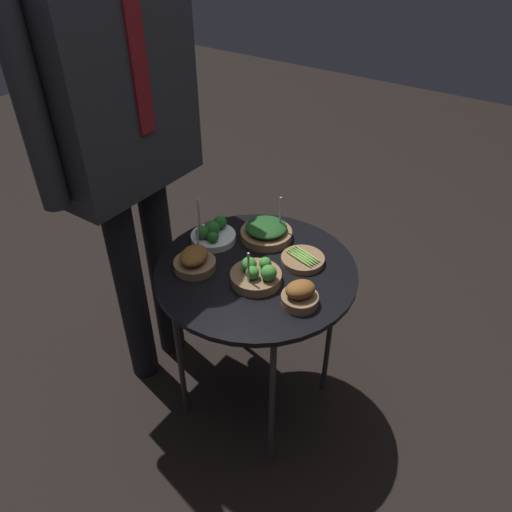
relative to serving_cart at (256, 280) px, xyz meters
name	(u,v)px	position (x,y,z in m)	size (l,w,h in m)	color
ground_plane	(256,397)	(0.00, 0.00, -0.61)	(8.00, 8.00, 0.00)	black
serving_cart	(256,280)	(0.00, 0.00, 0.00)	(0.65, 0.65, 0.66)	black
bowl_broccoli_mid_left	(257,275)	(-0.05, -0.04, 0.08)	(0.16, 0.16, 0.14)	brown
bowl_spinach_center	(266,231)	(0.16, 0.07, 0.08)	(0.18, 0.18, 0.15)	brown
bowl_broccoli_front_center	(213,233)	(0.04, 0.21, 0.08)	(0.15, 0.15, 0.17)	silver
bowl_roast_back_right	(195,261)	(-0.11, 0.16, 0.08)	(0.13, 0.13, 0.13)	brown
bowl_roast_mid_right	(300,295)	(-0.07, -0.20, 0.08)	(0.11, 0.11, 0.08)	brown
bowl_asparagus_far_rim	(303,259)	(0.11, -0.11, 0.06)	(0.14, 0.14, 0.03)	brown
waiter_figure	(119,113)	(-0.06, 0.47, 0.48)	(0.63, 0.24, 1.72)	black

